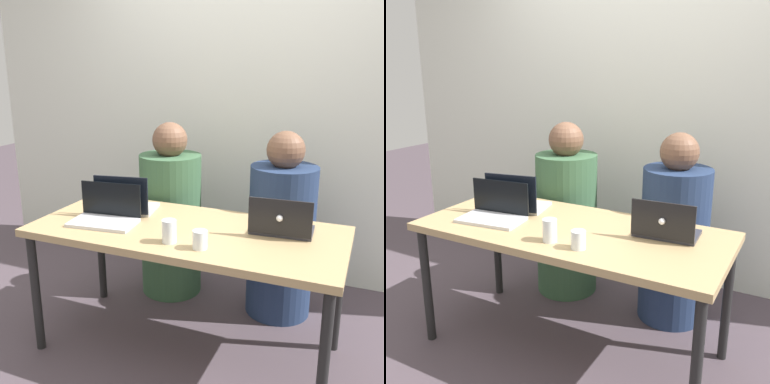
# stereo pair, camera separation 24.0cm
# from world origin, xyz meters

# --- Properties ---
(ground_plane) EXTENTS (12.00, 12.00, 0.00)m
(ground_plane) POSITION_xyz_m (0.00, 0.00, 0.00)
(ground_plane) COLOR #4D4149
(back_wall) EXTENTS (4.50, 0.10, 2.52)m
(back_wall) POSITION_xyz_m (0.00, 1.19, 1.26)
(back_wall) COLOR silver
(back_wall) RESTS_ON ground
(desk) EXTENTS (1.65, 0.74, 0.73)m
(desk) POSITION_xyz_m (0.00, 0.00, 0.67)
(desk) COLOR tan
(desk) RESTS_ON ground
(person_on_left) EXTENTS (0.50, 0.50, 1.21)m
(person_on_left) POSITION_xyz_m (-0.39, 0.61, 0.54)
(person_on_left) COLOR #385D3D
(person_on_left) RESTS_ON ground
(person_on_right) EXTENTS (0.48, 0.48, 1.19)m
(person_on_right) POSITION_xyz_m (0.39, 0.61, 0.53)
(person_on_right) COLOR navy
(person_on_right) RESTS_ON ground
(laptop_back_right) EXTENTS (0.33, 0.24, 0.20)m
(laptop_back_right) POSITION_xyz_m (0.48, 0.11, 0.78)
(laptop_back_right) COLOR #33333E
(laptop_back_right) RESTS_ON desk
(laptop_back_left) EXTENTS (0.36, 0.30, 0.23)m
(laptop_back_left) POSITION_xyz_m (-0.44, 0.11, 0.79)
(laptop_back_left) COLOR silver
(laptop_back_left) RESTS_ON desk
(laptop_front_left) EXTENTS (0.38, 0.26, 0.21)m
(laptop_front_left) POSITION_xyz_m (-0.45, -0.08, 0.78)
(laptop_front_left) COLOR silver
(laptop_front_left) RESTS_ON desk
(water_glass_right) EXTENTS (0.07, 0.07, 0.09)m
(water_glass_right) POSITION_xyz_m (0.17, -0.23, 0.77)
(water_glass_right) COLOR white
(water_glass_right) RESTS_ON desk
(water_glass_center) EXTENTS (0.07, 0.07, 0.11)m
(water_glass_center) POSITION_xyz_m (-0.00, -0.21, 0.78)
(water_glass_center) COLOR white
(water_glass_center) RESTS_ON desk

